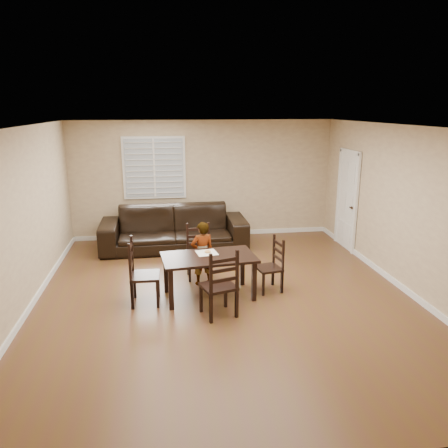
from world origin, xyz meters
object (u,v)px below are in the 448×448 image
(chair_right, at_px, (275,266))
(child, at_px, (202,253))
(chair_near, at_px, (199,252))
(sofa, at_px, (174,228))
(dining_table, at_px, (209,261))
(chair_left, at_px, (137,275))
(donut, at_px, (208,251))
(chair_far, at_px, (222,288))

(chair_right, height_order, child, child)
(chair_near, bearing_deg, chair_right, -35.15)
(sofa, bearing_deg, dining_table, -80.29)
(chair_near, distance_m, chair_right, 1.45)
(chair_left, distance_m, chair_right, 2.25)
(dining_table, xyz_separation_m, donut, (0.00, 0.17, 0.11))
(sofa, bearing_deg, chair_left, -104.44)
(chair_left, distance_m, sofa, 2.76)
(chair_far, distance_m, donut, 0.99)
(chair_right, distance_m, sofa, 2.93)
(dining_table, relative_size, chair_left, 1.48)
(chair_right, xyz_separation_m, sofa, (-1.58, 2.46, 0.04))
(dining_table, height_order, chair_right, chair_right)
(chair_right, distance_m, child, 1.24)
(dining_table, distance_m, chair_far, 0.80)
(chair_left, height_order, child, child)
(chair_far, height_order, sofa, chair_far)
(chair_near, xyz_separation_m, donut, (0.09, -0.77, 0.27))
(chair_right, bearing_deg, chair_left, -94.87)
(dining_table, xyz_separation_m, chair_left, (-1.13, -0.10, -0.12))
(chair_left, xyz_separation_m, chair_right, (2.24, 0.22, -0.06))
(chair_far, relative_size, chair_left, 0.99)
(chair_far, height_order, donut, chair_far)
(chair_left, bearing_deg, donut, -75.40)
(sofa, bearing_deg, chair_far, -80.95)
(child, bearing_deg, chair_near, -98.91)
(chair_far, bearing_deg, child, -99.91)
(sofa, bearing_deg, chair_near, -77.41)
(dining_table, relative_size, sofa, 0.50)
(child, bearing_deg, dining_table, 82.51)
(chair_near, relative_size, sofa, 0.31)
(chair_near, bearing_deg, dining_table, -85.67)
(dining_table, relative_size, donut, 15.13)
(sofa, bearing_deg, child, -79.14)
(dining_table, height_order, chair_left, chair_left)
(donut, bearing_deg, chair_far, -83.95)
(chair_far, xyz_separation_m, child, (-0.16, 1.32, 0.08))
(chair_near, relative_size, chair_left, 0.93)
(chair_right, relative_size, donut, 8.94)
(chair_near, bearing_deg, child, -86.47)
(chair_far, relative_size, chair_right, 1.14)
(chair_right, height_order, sofa, chair_right)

